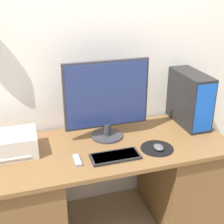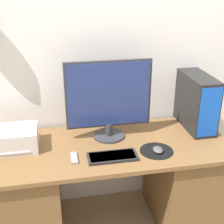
{
  "view_description": "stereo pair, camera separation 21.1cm",
  "coord_description": "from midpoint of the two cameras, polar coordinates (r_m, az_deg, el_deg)",
  "views": [
    {
      "loc": [
        -0.55,
        -1.49,
        1.84
      ],
      "look_at": [
        0.02,
        0.36,
        0.99
      ],
      "focal_mm": 50.0,
      "sensor_mm": 36.0,
      "label": 1
    },
    {
      "loc": [
        -0.35,
        -1.54,
        1.84
      ],
      "look_at": [
        0.02,
        0.36,
        0.99
      ],
      "focal_mm": 50.0,
      "sensor_mm": 36.0,
      "label": 2
    }
  ],
  "objects": [
    {
      "name": "wall_back",
      "position": [
        2.37,
        0.1,
        11.83
      ],
      "size": [
        6.4,
        0.2,
        2.7
      ],
      "color": "white",
      "rests_on": "ground_plane"
    },
    {
      "name": "mouse",
      "position": [
        2.16,
        11.2,
        -6.87
      ],
      "size": [
        0.07,
        0.09,
        0.03
      ],
      "color": "#4C4C51",
      "rests_on": "mousepad"
    },
    {
      "name": "remote_control",
      "position": [
        2.05,
        -4.01,
        -8.49
      ],
      "size": [
        0.04,
        0.13,
        0.02
      ],
      "color": "gray",
      "rests_on": "desk"
    },
    {
      "name": "desk",
      "position": [
        2.41,
        2.07,
        -13.46
      ],
      "size": [
        1.72,
        0.71,
        0.74
      ],
      "color": "brown",
      "rests_on": "ground_plane"
    },
    {
      "name": "keyboard",
      "position": [
        2.07,
        3.03,
        -8.2
      ],
      "size": [
        0.33,
        0.14,
        0.02
      ],
      "color": "black",
      "rests_on": "desk"
    },
    {
      "name": "printer",
      "position": [
        2.21,
        -15.14,
        -4.89
      ],
      "size": [
        0.34,
        0.25,
        0.15
      ],
      "color": "beige",
      "rests_on": "desk"
    },
    {
      "name": "monitor",
      "position": [
        2.2,
        2.12,
        2.52
      ],
      "size": [
        0.61,
        0.23,
        0.58
      ],
      "color": "#333338",
      "rests_on": "desk"
    },
    {
      "name": "computer_tower",
      "position": [
        2.51,
        17.53,
        1.73
      ],
      "size": [
        0.17,
        0.44,
        0.42
      ],
      "color": "black",
      "rests_on": "desk"
    },
    {
      "name": "mousepad",
      "position": [
        2.18,
        10.92,
        -7.06
      ],
      "size": [
        0.23,
        0.23,
        0.0
      ],
      "color": "black",
      "rests_on": "desk"
    }
  ]
}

